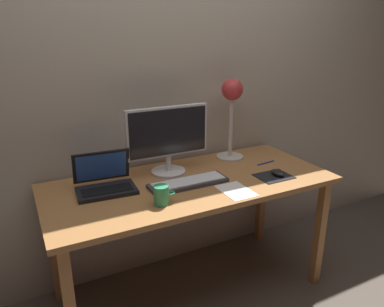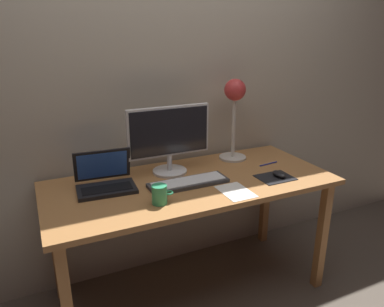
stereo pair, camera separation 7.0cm
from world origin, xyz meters
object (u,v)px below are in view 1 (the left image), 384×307
keyboard_main (188,183)px  desk_lamp (232,102)px  monitor (168,137)px  pen (266,163)px  mouse (278,173)px  laptop (104,179)px  coffee_mug (161,195)px

keyboard_main → desk_lamp: (0.44, 0.26, 0.36)m
monitor → pen: bearing=-12.6°
desk_lamp → mouse: (0.08, -0.39, -0.35)m
keyboard_main → desk_lamp: bearing=31.1°
mouse → pen: 0.21m
monitor → keyboard_main: bearing=-82.7°
mouse → desk_lamp: bearing=101.2°
monitor → pen: monitor is taller
monitor → keyboard_main: (0.03, -0.21, -0.21)m
laptop → desk_lamp: size_ratio=0.61×
mouse → coffee_mug: 0.73m
keyboard_main → mouse: bearing=-13.6°
keyboard_main → coffee_mug: bearing=-146.0°
desk_lamp → laptop: bearing=-172.9°
desk_lamp → coffee_mug: (-0.66, -0.41, -0.32)m
laptop → mouse: size_ratio=3.30×
monitor → mouse: 0.67m
keyboard_main → laptop: bearing=159.6°
laptop → mouse: (0.93, -0.28, -0.04)m
desk_lamp → mouse: 0.53m
laptop → coffee_mug: (0.20, -0.30, -0.01)m
laptop → desk_lamp: bearing=7.1°
monitor → coffee_mug: (-0.19, -0.36, -0.17)m
monitor → laptop: size_ratio=1.55×
desk_lamp → coffee_mug: desk_lamp is taller
laptop → pen: bearing=-4.8°
mouse → pen: size_ratio=0.69×
monitor → keyboard_main: 0.30m
laptop → desk_lamp: (0.86, 0.11, 0.31)m
laptop → coffee_mug: 0.36m
coffee_mug → keyboard_main: bearing=34.0°
monitor → laptop: monitor is taller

